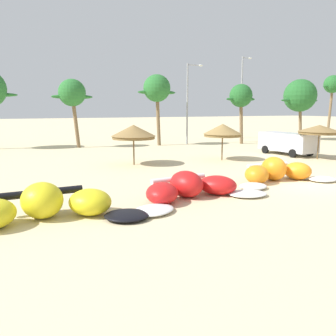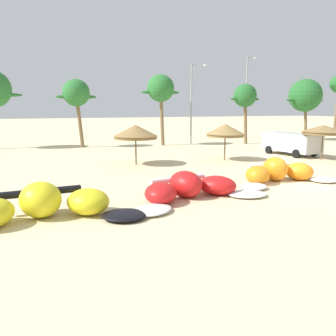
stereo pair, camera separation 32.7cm
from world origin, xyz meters
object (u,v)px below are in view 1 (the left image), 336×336
Objects in this scene: beach_umbrella_near_palms at (319,129)px; kite_left_of_center at (278,172)px; lamppost_west_center at (242,94)px; palm_right_of_gap at (333,86)px; kite_left at (191,188)px; palm_center_right at (300,96)px; parked_van at (286,142)px; lamppost_west at (189,99)px; beach_umbrella_near_van at (133,132)px; palm_left_of_gap at (157,89)px; palm_center_left at (241,97)px; palm_left at (72,94)px; beach_umbrella_middle at (223,130)px; kite_far_left at (44,207)px.

kite_left_of_center is at bearing -149.45° from beach_umbrella_near_palms.
palm_right_of_gap is at bearing -4.95° from lamppost_west_center.
palm_center_right is at bearing 36.86° from kite_left.
lamppost_west reaches higher than parked_van.
palm_left_of_gap reaches higher than beach_umbrella_near_van.
palm_center_left is at bearing 29.63° from beach_umbrella_near_van.
lamppost_west is (12.14, -1.38, -0.42)m from palm_left.
beach_umbrella_middle is at bearing -105.89° from lamppost_west.
lamppost_west reaches higher than kite_left_of_center.
beach_umbrella_near_palms is at bearing -130.09° from palm_center_right.
kite_far_left is 6.11m from kite_left.
beach_umbrella_near_van is at bearing -120.20° from palm_left_of_gap.
kite_far_left is at bearing -128.67° from lamppost_west.
kite_left is 2.16× the size of beach_umbrella_near_palms.
kite_far_left is 12.35m from beach_umbrella_near_van.
kite_far_left is 29.50m from palm_center_left.
beach_umbrella_middle is 16.08m from palm_left.
kite_far_left is at bearing -145.20° from beach_umbrella_middle.
palm_right_of_gap is 0.82× the size of lamppost_west_center.
kite_left is 11.85m from beach_umbrella_middle.
kite_left_of_center is at bearing -101.76° from beach_umbrella_middle.
beach_umbrella_near_van is at bearing 56.18° from kite_far_left.
kite_left_of_center is 0.93× the size of palm_left.
beach_umbrella_near_palms is 0.30× the size of lamppost_west_center.
palm_left_of_gap reaches higher than palm_center_left.
beach_umbrella_near_palms reaches higher than kite_far_left.
kite_left_of_center is 26.57m from palm_center_right.
palm_center_left is (15.37, 8.74, 2.84)m from beach_umbrella_near_van.
palm_center_left is (1.80, 9.03, 4.04)m from parked_van.
beach_umbrella_middle is 12.22m from palm_left_of_gap.
palm_center_left is 0.75× the size of palm_right_of_gap.
lamppost_west is at bearing 75.74° from kite_left_of_center.
palm_left_of_gap is 1.00× the size of palm_center_right.
kite_left_of_center is at bearing -71.04° from palm_left.
beach_umbrella_near_palms is (7.00, -2.70, 0.02)m from beach_umbrella_middle.
palm_center_right is 14.39m from lamppost_west.
parked_van is 0.58× the size of palm_right_of_gap.
kite_far_left is at bearing -175.16° from kite_left.
palm_center_right is (26.40, -3.22, 0.09)m from palm_left.
palm_left_of_gap is 1.13× the size of palm_center_left.
lamppost_west_center is (15.03, 23.59, 5.26)m from kite_left_of_center.
beach_umbrella_near_van is at bearing 85.78° from kite_left.
kite_left is 0.93× the size of palm_center_right.
beach_umbrella_middle reaches higher than parked_van.
palm_left_of_gap is 9.27m from palm_center_left.
kite_left is at bearing -109.02° from palm_left_of_gap.
beach_umbrella_near_palms is at bearing -97.23° from palm_center_left.
lamppost_west_center reaches higher than beach_umbrella_near_palms.
palm_left_of_gap is at bearing 117.32° from beach_umbrella_near_palms.
parked_van is (13.57, -0.29, -1.20)m from beach_umbrella_near_van.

